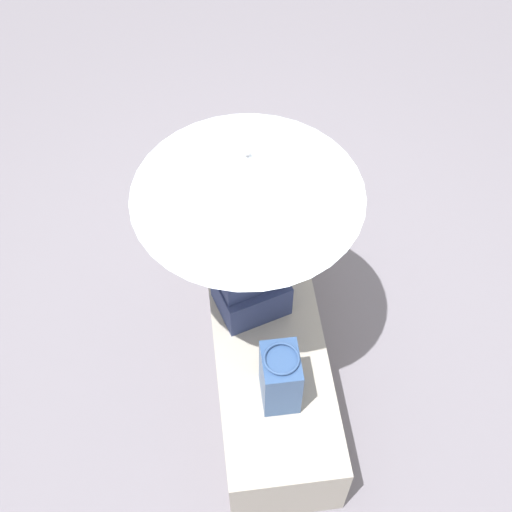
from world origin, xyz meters
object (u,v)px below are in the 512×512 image
Objects in this scene: parasol at (247,175)px; magazine at (258,236)px; person_seated at (251,260)px; handbag_black at (250,166)px; tote_bag_canvas at (280,377)px.

magazine is (-0.45, 0.10, -0.98)m from parasol.
handbag_black is (-0.82, 0.09, -0.21)m from person_seated.
tote_bag_canvas is at bearing 7.87° from person_seated.
person_seated reaches higher than tote_bag_canvas.
tote_bag_canvas is (0.52, 0.07, -0.21)m from person_seated.
person_seated is at bearing 137.94° from parasol.
parasol reaches higher than person_seated.
parasol is at bearing -42.06° from person_seated.
tote_bag_canvas is (1.34, -0.02, -0.00)m from handbag_black.
parasol reaches higher than magazine.
person_seated reaches higher than magazine.
magazine is at bearing 168.33° from person_seated.
parasol is 3.09× the size of tote_bag_canvas.
parasol is at bearing -7.19° from handbag_black.
handbag_black is 1.01× the size of tote_bag_canvas.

